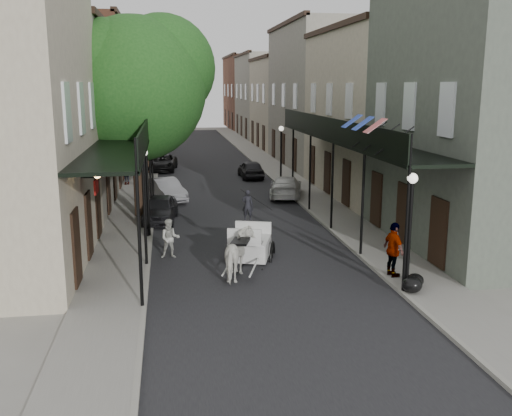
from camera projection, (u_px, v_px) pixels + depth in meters
name	position (u px, v px, depth m)	size (l,w,h in m)	color
ground	(266.00, 280.00, 19.14)	(140.00, 140.00, 0.00)	gray
road	(215.00, 182.00, 38.45)	(8.00, 90.00, 0.01)	black
sidewalk_left	(140.00, 183.00, 37.69)	(2.20, 90.00, 0.12)	gray
sidewalk_right	(288.00, 179.00, 39.19)	(2.20, 90.00, 0.12)	gray
building_row_left	(97.00, 99.00, 45.71)	(5.00, 80.00, 10.50)	#BFB299
building_row_right	(306.00, 99.00, 48.29)	(5.00, 80.00, 10.50)	gray
gallery_left	(128.00, 141.00, 24.30)	(2.20, 18.05, 4.88)	black
gallery_right	(344.00, 138.00, 25.74)	(2.20, 18.05, 4.88)	black
tree_near	(142.00, 83.00, 26.96)	(7.31, 6.80, 9.63)	#382619
tree_far	(150.00, 93.00, 40.61)	(6.45, 6.00, 8.61)	#382619
lamppost_right_near	(409.00, 231.00, 17.39)	(0.32, 0.32, 3.71)	black
lamppost_left	(145.00, 191.00, 23.88)	(0.32, 0.32, 3.71)	black
lamppost_right_far	(281.00, 154.00, 36.70)	(0.32, 0.32, 3.71)	black
horse	(240.00, 254.00, 19.15)	(0.89, 1.96, 1.65)	silver
carriage	(251.00, 229.00, 21.59)	(2.16, 2.73, 2.77)	black
pedestrian_walking	(170.00, 239.00, 21.41)	(0.73, 0.57, 1.51)	#AFB0A6
pedestrian_sidewalk_left	(126.00, 172.00, 36.56)	(1.01, 0.58, 1.57)	gray
pedestrian_sidewalk_right	(394.00, 250.00, 18.93)	(1.08, 0.45, 1.85)	gray
car_left_near	(160.00, 209.00, 27.16)	(1.48, 3.68, 1.25)	black
car_left_mid	(166.00, 190.00, 32.03)	(1.33, 3.81, 1.25)	gray
car_left_far	(162.00, 163.00, 43.14)	(2.08, 4.51, 1.25)	black
car_right_near	(286.00, 187.00, 33.07)	(1.72, 4.23, 1.23)	silver
car_right_far	(251.00, 169.00, 39.86)	(1.49, 3.71, 1.26)	black
trash_bags	(413.00, 283.00, 17.76)	(0.88, 1.03, 0.53)	black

